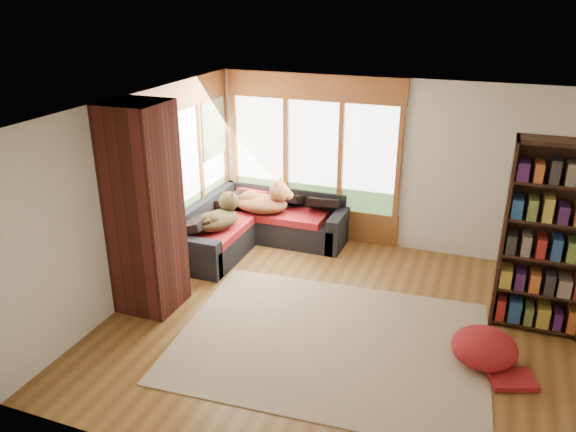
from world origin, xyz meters
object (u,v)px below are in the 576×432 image
Objects in this scene: brick_chimney at (144,210)px; area_rug at (331,341)px; sectional_sofa at (250,228)px; dog_brindle at (220,211)px; pouf at (484,347)px; bookshelf at (548,240)px; dog_tan at (266,196)px.

area_rug is at bearing -0.04° from brick_chimney.
area_rug is at bearing -42.99° from sectional_sofa.
sectional_sofa is at bearing -9.26° from dog_brindle.
brick_chimney is 3.06× the size of dog_brindle.
pouf is (1.65, 0.20, 0.19)m from area_rug.
pouf reaches higher than area_rug.
brick_chimney is at bearing -177.16° from pouf.
bookshelf reaches higher than pouf.
brick_chimney is at bearing 179.96° from area_rug.
area_rug is 2.97m from dog_tan.
sectional_sofa is (0.45, 2.05, -1.00)m from brick_chimney.
sectional_sofa is 3.15× the size of pouf.
area_rug is 3.80× the size of dog_tan.
area_rug is at bearing -152.29° from bookshelf.
bookshelf is at bearing 27.71° from area_rug.
dog_brindle is (-2.16, 1.52, 0.74)m from area_rug.
dog_tan is (-3.39, 2.08, 0.58)m from pouf.
dog_tan reaches higher than dog_brindle.
dog_tan is 1.07× the size of dog_brindle.
bookshelf is 2.51× the size of dog_tan.
pouf is 0.82× the size of dog_brindle.
sectional_sofa is 2.59× the size of dog_brindle.
dog_brindle is (-0.23, -0.53, 0.45)m from sectional_sofa.
bookshelf is 4.09m from dog_tan.
brick_chimney is 4.17m from pouf.
dog_brindle is at bearing 144.90° from area_rug.
sectional_sofa is 0.96× the size of bookshelf.
sectional_sofa is at bearing -134.19° from dog_tan.
area_rug is (1.93, -2.05, -0.30)m from sectional_sofa.
brick_chimney is 4.68m from bookshelf.
bookshelf is 1.43m from pouf.
brick_chimney is 2.70m from area_rug.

